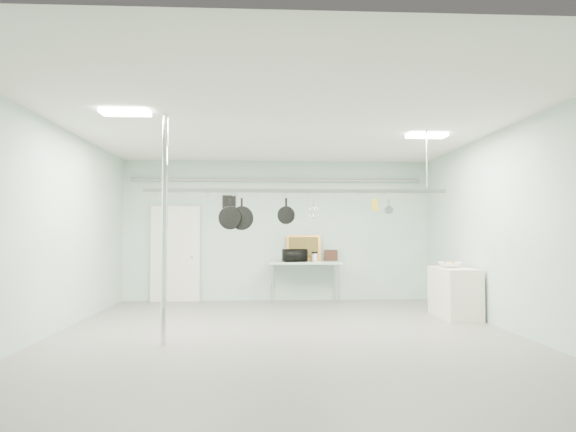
{
  "coord_description": "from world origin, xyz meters",
  "views": [
    {
      "loc": [
        -0.35,
        -7.78,
        1.52
      ],
      "look_at": [
        0.1,
        1.0,
        1.83
      ],
      "focal_mm": 32.0,
      "sensor_mm": 36.0,
      "label": 1
    }
  ],
  "objects": [
    {
      "name": "fruit_cluster",
      "position": [
        3.09,
        1.48,
        0.99
      ],
      "size": [
        0.24,
        0.24,
        0.09
      ],
      "primitive_type": null,
      "color": "#990F0E",
      "rests_on": "fruit_bowl"
    },
    {
      "name": "door",
      "position": [
        -2.3,
        3.94,
        1.05
      ],
      "size": [
        1.1,
        0.1,
        2.2
      ],
      "primitive_type": "cube",
      "color": "silver",
      "rests_on": "floor"
    },
    {
      "name": "ceiling",
      "position": [
        0.0,
        0.0,
        3.19
      ],
      "size": [
        7.0,
        8.0,
        0.02
      ],
      "primitive_type": "cube",
      "color": "silver",
      "rests_on": "back_wall"
    },
    {
      "name": "pot_rack",
      "position": [
        0.2,
        0.3,
        2.23
      ],
      "size": [
        4.8,
        0.06,
        1.0
      ],
      "color": "#B7B7BC",
      "rests_on": "ceiling"
    },
    {
      "name": "saucepan",
      "position": [
        1.67,
        0.3,
        1.97
      ],
      "size": [
        0.14,
        0.1,
        0.24
      ],
      "primitive_type": null,
      "rotation": [
        0.0,
        0.0,
        0.11
      ],
      "color": "#ABACB0",
      "rests_on": "pot_rack"
    },
    {
      "name": "grater",
      "position": [
        1.45,
        0.3,
        1.98
      ],
      "size": [
        0.09,
        0.02,
        0.21
      ],
      "primitive_type": null,
      "rotation": [
        0.0,
        0.0,
        0.08
      ],
      "color": "gold",
      "rests_on": "pot_rack"
    },
    {
      "name": "conduit_pipe",
      "position": [
        0.0,
        3.9,
        2.75
      ],
      "size": [
        6.6,
        0.07,
        0.07
      ],
      "primitive_type": "cylinder",
      "rotation": [
        0.0,
        1.57,
        0.0
      ],
      "color": "gray",
      "rests_on": "back_wall"
    },
    {
      "name": "chrome_pole",
      "position": [
        -1.7,
        -0.6,
        1.6
      ],
      "size": [
        0.08,
        0.08,
        3.2
      ],
      "primitive_type": "cylinder",
      "color": "silver",
      "rests_on": "floor"
    },
    {
      "name": "back_wall",
      "position": [
        0.0,
        3.99,
        1.6
      ],
      "size": [
        7.0,
        0.02,
        3.2
      ],
      "primitive_type": "cube",
      "color": "silver",
      "rests_on": "floor"
    },
    {
      "name": "painting_large",
      "position": [
        0.6,
        3.9,
        1.2
      ],
      "size": [
        0.78,
        0.14,
        0.58
      ],
      "primitive_type": "cube",
      "rotation": [
        -0.14,
        0.0,
        -0.01
      ],
      "color": "#C97F36",
      "rests_on": "prep_table"
    },
    {
      "name": "whisk",
      "position": [
        0.47,
        0.3,
        1.93
      ],
      "size": [
        0.2,
        0.2,
        0.31
      ],
      "primitive_type": null,
      "rotation": [
        0.0,
        0.0,
        -0.12
      ],
      "color": "#ABABB0",
      "rests_on": "pot_rack"
    },
    {
      "name": "light_panel_right",
      "position": [
        2.4,
        0.6,
        3.16
      ],
      "size": [
        0.65,
        0.3,
        0.05
      ],
      "primitive_type": "cube",
      "color": "white",
      "rests_on": "ceiling"
    },
    {
      "name": "side_cabinet",
      "position": [
        3.15,
        1.4,
        0.45
      ],
      "size": [
        0.6,
        1.2,
        0.9
      ],
      "primitive_type": "cube",
      "color": "white",
      "rests_on": "floor"
    },
    {
      "name": "prep_table",
      "position": [
        0.6,
        3.6,
        0.83
      ],
      "size": [
        1.6,
        0.7,
        0.91
      ],
      "color": "silver",
      "rests_on": "floor"
    },
    {
      "name": "microwave",
      "position": [
        0.38,
        3.48,
        1.04
      ],
      "size": [
        0.55,
        0.43,
        0.28
      ],
      "primitive_type": "imported",
      "rotation": [
        0.0,
        0.0,
        3.33
      ],
      "color": "black",
      "rests_on": "prep_table"
    },
    {
      "name": "wall_vent",
      "position": [
        -1.1,
        3.97,
        2.25
      ],
      "size": [
        0.3,
        0.04,
        0.3
      ],
      "primitive_type": "cube",
      "color": "black",
      "rests_on": "back_wall"
    },
    {
      "name": "right_wall",
      "position": [
        3.49,
        0.0,
        1.6
      ],
      "size": [
        0.02,
        8.0,
        3.2
      ],
      "primitive_type": "cube",
      "color": "silver",
      "rests_on": "floor"
    },
    {
      "name": "painting_small",
      "position": [
        1.23,
        3.9,
        1.03
      ],
      "size": [
        0.3,
        0.1,
        0.25
      ],
      "primitive_type": "cube",
      "rotation": [
        -0.17,
        0.0,
        -0.04
      ],
      "color": "#351A12",
      "rests_on": "prep_table"
    },
    {
      "name": "skillet_right",
      "position": [
        0.03,
        0.3,
        1.89
      ],
      "size": [
        0.29,
        0.13,
        0.39
      ],
      "primitive_type": null,
      "rotation": [
        0.0,
        0.0,
        -0.27
      ],
      "color": "black",
      "rests_on": "pot_rack"
    },
    {
      "name": "skillet_mid",
      "position": [
        -0.67,
        0.3,
        1.83
      ],
      "size": [
        0.38,
        0.14,
        0.51
      ],
      "primitive_type": null,
      "rotation": [
        0.0,
        0.0,
        -0.23
      ],
      "color": "black",
      "rests_on": "pot_rack"
    },
    {
      "name": "fruit_bowl",
      "position": [
        3.09,
        1.48,
        0.95
      ],
      "size": [
        0.45,
        0.45,
        0.1
      ],
      "primitive_type": "imported",
      "rotation": [
        0.0,
        0.0,
        -0.1
      ],
      "color": "white",
      "rests_on": "side_cabinet"
    },
    {
      "name": "light_panel_left",
      "position": [
        -2.2,
        -0.8,
        3.16
      ],
      "size": [
        0.65,
        0.3,
        0.05
      ],
      "primitive_type": "cube",
      "color": "white",
      "rests_on": "ceiling"
    },
    {
      "name": "floor",
      "position": [
        0.0,
        0.0,
        0.0
      ],
      "size": [
        8.0,
        8.0,
        0.0
      ],
      "primitive_type": "plane",
      "color": "gray",
      "rests_on": "ground"
    },
    {
      "name": "coffee_canister",
      "position": [
        0.82,
        3.57,
        0.99
      ],
      "size": [
        0.13,
        0.13,
        0.18
      ],
      "primitive_type": "cylinder",
      "rotation": [
        0.0,
        0.0,
        0.06
      ],
      "color": "white",
      "rests_on": "prep_table"
    },
    {
      "name": "skillet_left",
      "position": [
        -0.85,
        0.3,
        1.84
      ],
      "size": [
        0.37,
        0.1,
        0.49
      ],
      "primitive_type": null,
      "rotation": [
        0.0,
        0.0,
        -0.1
      ],
      "color": "black",
      "rests_on": "pot_rack"
    }
  ]
}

